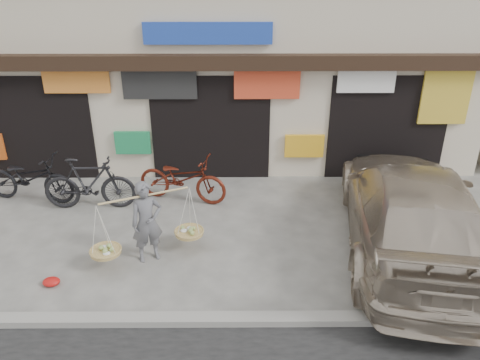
{
  "coord_description": "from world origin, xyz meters",
  "views": [
    {
      "loc": [
        0.67,
        -7.78,
        5.31
      ],
      "look_at": [
        0.73,
        0.9,
        1.14
      ],
      "focal_mm": 35.0,
      "sensor_mm": 36.0,
      "label": 1
    }
  ],
  "objects_px": {
    "bike_1": "(89,184)",
    "bike_2": "(182,178)",
    "bike_0": "(29,178)",
    "suv": "(412,209)",
    "street_vendor": "(147,225)"
  },
  "relations": [
    {
      "from": "street_vendor",
      "to": "bike_1",
      "type": "relative_size",
      "value": 0.98
    },
    {
      "from": "bike_0",
      "to": "suv",
      "type": "bearing_deg",
      "value": -93.93
    },
    {
      "from": "bike_1",
      "to": "suv",
      "type": "height_order",
      "value": "suv"
    },
    {
      "from": "street_vendor",
      "to": "bike_1",
      "type": "height_order",
      "value": "street_vendor"
    },
    {
      "from": "street_vendor",
      "to": "bike_1",
      "type": "distance_m",
      "value": 2.64
    },
    {
      "from": "bike_2",
      "to": "bike_1",
      "type": "bearing_deg",
      "value": 116.85
    },
    {
      "from": "bike_2",
      "to": "suv",
      "type": "xyz_separation_m",
      "value": [
        4.69,
        -2.06,
        0.3
      ]
    },
    {
      "from": "street_vendor",
      "to": "bike_0",
      "type": "height_order",
      "value": "street_vendor"
    },
    {
      "from": "bike_1",
      "to": "street_vendor",
      "type": "bearing_deg",
      "value": -141.53
    },
    {
      "from": "street_vendor",
      "to": "bike_2",
      "type": "relative_size",
      "value": 0.94
    },
    {
      "from": "street_vendor",
      "to": "suv",
      "type": "bearing_deg",
      "value": -19.73
    },
    {
      "from": "street_vendor",
      "to": "bike_2",
      "type": "distance_m",
      "value": 2.46
    },
    {
      "from": "bike_1",
      "to": "bike_2",
      "type": "relative_size",
      "value": 0.96
    },
    {
      "from": "bike_1",
      "to": "bike_2",
      "type": "height_order",
      "value": "bike_1"
    },
    {
      "from": "bike_0",
      "to": "bike_1",
      "type": "height_order",
      "value": "bike_1"
    }
  ]
}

